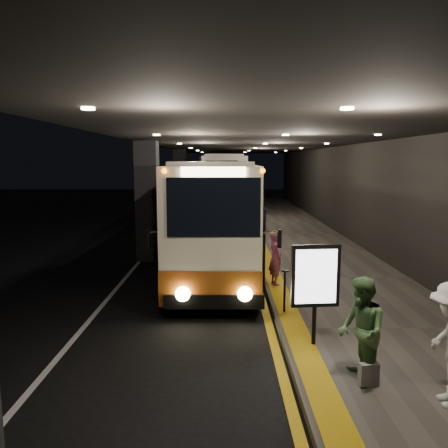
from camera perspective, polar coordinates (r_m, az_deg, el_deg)
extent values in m
plane|color=black|center=(12.67, -6.09, -8.69)|extent=(90.00, 90.00, 0.00)
cube|color=silver|center=(17.72, -10.16, -3.86)|extent=(0.12, 50.00, 0.01)
cube|color=gold|center=(17.46, 3.40, -3.92)|extent=(0.18, 50.00, 0.01)
cube|color=#514C44|center=(17.75, 11.17, -3.63)|extent=(4.50, 50.00, 0.15)
cube|color=gold|center=(17.47, 5.04, -3.43)|extent=(0.50, 50.00, 0.01)
cube|color=black|center=(17.97, 18.53, 5.65)|extent=(0.10, 50.00, 6.00)
cube|color=black|center=(16.36, -9.94, 2.93)|extent=(0.80, 0.80, 4.40)
cube|color=black|center=(28.23, -5.71, 5.19)|extent=(0.80, 0.80, 4.40)
cube|color=black|center=(17.11, 4.04, 11.30)|extent=(9.00, 50.00, 0.40)
cube|color=beige|center=(15.27, -0.82, 1.80)|extent=(2.50, 11.27, 3.18)
cube|color=maroon|center=(15.45, -0.81, -2.52)|extent=(2.52, 11.29, 0.84)
cube|color=black|center=(9.58, -1.38, 2.19)|extent=(2.06, 0.09, 1.31)
cube|color=black|center=(10.11, -1.32, -9.99)|extent=(2.30, 0.28, 0.33)
cylinder|color=black|center=(12.12, -6.09, -7.17)|extent=(0.26, 0.94, 0.94)
cylinder|color=black|center=(12.08, 3.95, -7.20)|extent=(0.26, 0.94, 0.94)
cylinder|color=black|center=(19.23, -3.77, -1.39)|extent=(0.26, 0.94, 0.94)
cylinder|color=black|center=(19.21, 2.50, -1.39)|extent=(0.26, 0.94, 0.94)
sphere|color=#FFEAA5|center=(10.01, -5.41, -9.09)|extent=(0.34, 0.34, 0.34)
sphere|color=#FFEAA5|center=(9.98, 2.75, -9.12)|extent=(0.34, 0.34, 0.34)
cube|color=#FFF2BF|center=(9.52, -1.39, 6.84)|extent=(1.41, 0.07, 0.21)
cube|color=beige|center=(30.94, -0.70, 5.48)|extent=(3.47, 12.69, 3.55)
cube|color=maroon|center=(31.03, -0.70, 3.07)|extent=(3.49, 12.71, 0.94)
cube|color=black|center=(24.61, -0.91, 6.60)|extent=(2.30, 0.22, 1.46)
cube|color=black|center=(24.88, -0.90, 1.07)|extent=(2.57, 0.43, 0.37)
cylinder|color=black|center=(27.16, -3.32, 1.55)|extent=(0.29, 1.04, 1.04)
cylinder|color=black|center=(27.12, 1.69, 1.55)|extent=(0.29, 1.04, 1.04)
cylinder|color=black|center=(35.26, -2.53, 3.09)|extent=(0.29, 1.04, 1.04)
cylinder|color=black|center=(35.23, 1.33, 3.09)|extent=(0.29, 1.04, 1.04)
cube|color=beige|center=(40.98, -0.19, 6.10)|extent=(3.32, 12.42, 3.48)
cube|color=maroon|center=(41.05, -0.19, 4.31)|extent=(3.34, 12.44, 0.92)
cube|color=black|center=(34.78, -0.24, 6.98)|extent=(2.25, 0.20, 1.43)
cube|color=black|center=(34.99, -0.24, 3.13)|extent=(2.52, 0.41, 0.36)
cylinder|color=black|center=(37.22, -2.01, 3.35)|extent=(0.29, 1.02, 1.02)
cylinder|color=black|center=(37.21, 1.57, 3.35)|extent=(0.29, 1.02, 1.02)
cylinder|color=black|center=(45.18, -1.64, 4.21)|extent=(0.29, 1.02, 1.02)
cylinder|color=black|center=(45.17, 1.31, 4.21)|extent=(0.29, 1.02, 1.02)
imported|color=#AE5183|center=(12.56, 6.75, -4.42)|extent=(0.52, 0.66, 1.58)
imported|color=#47713E|center=(7.44, 17.50, -13.15)|extent=(0.54, 0.85, 1.73)
cube|color=black|center=(7.63, 18.36, -18.17)|extent=(0.33, 0.18, 0.37)
cylinder|color=black|center=(8.81, 11.66, -12.85)|extent=(0.08, 0.08, 0.77)
cube|color=black|center=(8.51, 11.86, -6.64)|extent=(0.94, 0.18, 1.20)
cube|color=white|center=(8.45, 11.94, -6.74)|extent=(0.79, 0.09, 1.04)
cylinder|color=black|center=(10.43, 7.91, -8.72)|extent=(0.05, 0.05, 1.00)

